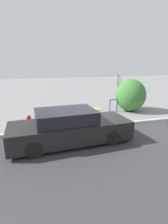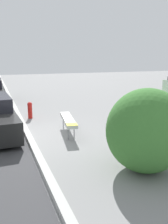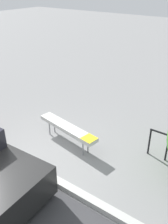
{
  "view_description": "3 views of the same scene",
  "coord_description": "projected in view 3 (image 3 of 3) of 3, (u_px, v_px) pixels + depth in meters",
  "views": [
    {
      "loc": [
        -2.19,
        -7.64,
        3.1
      ],
      "look_at": [
        -0.02,
        0.03,
        0.84
      ],
      "focal_mm": 28.0,
      "sensor_mm": 36.0,
      "label": 1
    },
    {
      "loc": [
        8.76,
        -1.07,
        2.84
      ],
      "look_at": [
        0.72,
        1.91,
        0.89
      ],
      "focal_mm": 40.0,
      "sensor_mm": 36.0,
      "label": 2
    },
    {
      "loc": [
        4.28,
        -3.25,
        4.4
      ],
      "look_at": [
        0.46,
        1.97,
        0.92
      ],
      "focal_mm": 40.0,
      "sensor_mm": 36.0,
      "label": 3
    }
  ],
  "objects": [
    {
      "name": "curb",
      "position": [
        26.0,
        164.0,
        6.59
      ],
      "size": [
        60.0,
        0.2,
        0.13
      ],
      "color": "#B7B7B2",
      "rests_on": "ground_plane"
    },
    {
      "name": "bench",
      "position": [
        68.0,
        128.0,
        7.29
      ],
      "size": [
        2.17,
        0.69,
        0.6
      ],
      "rotation": [
        0.0,
        0.0,
        -0.15
      ],
      "color": "gray",
      "rests_on": "ground_plane"
    },
    {
      "name": "bike_rack",
      "position": [
        159.0,
        142.0,
        6.72
      ],
      "size": [
        0.55,
        0.05,
        0.83
      ],
      "rotation": [
        0.0,
        0.0,
        0.0
      ],
      "color": "black",
      "rests_on": "ground_plane"
    },
    {
      "name": "ground_plane",
      "position": [
        26.0,
        166.0,
        6.62
      ],
      "size": [
        60.0,
        60.0,
        0.0
      ],
      "primitive_type": "plane",
      "color": "gray"
    }
  ]
}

